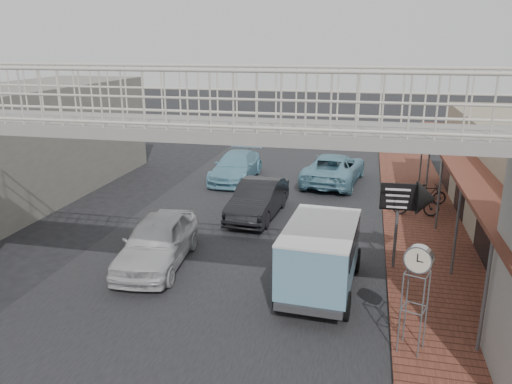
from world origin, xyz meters
The scene contains 14 objects.
ground centered at (0.00, 0.00, 0.00)m, with size 120.00×120.00×0.00m, color black.
road_strip centered at (0.00, 0.00, 0.01)m, with size 10.00×60.00×0.01m, color black.
sidewalk centered at (6.50, 3.00, 0.05)m, with size 3.00×40.00×0.10m, color brown.
footbridge centered at (0.00, -4.00, 3.18)m, with size 16.40×2.40×6.34m.
building_far_left centered at (-11.00, 6.00, 2.50)m, with size 5.00×14.00×5.00m, color gray.
white_hatchback centered at (-2.14, -0.06, 0.78)m, with size 1.84×4.57×1.56m, color silver.
dark_sedan centered at (0.00, 5.12, 0.74)m, with size 1.56×4.48×1.48m, color black.
angkot_curb centered at (2.64, 10.99, 0.75)m, with size 2.49×5.40×1.50m, color #689FB5.
angkot_far centered at (-2.34, 10.49, 0.70)m, with size 1.97×4.86×1.41m, color #70ABC3.
angkot_van centered at (3.10, -0.72, 1.31)m, with size 2.16×4.32×2.06m.
motorcycle_near centered at (6.26, 6.40, 0.58)m, with size 0.64×1.83×0.96m, color black.
motorcycle_far centered at (6.92, 7.92, 0.56)m, with size 0.43×1.53×0.92m, color black.
street_clock centered at (5.40, -3.31, 2.22)m, with size 0.66×0.62×2.56m.
arrow_sign centered at (5.89, 1.17, 2.36)m, with size 1.63×1.03×2.80m.
Camera 1 is at (4.13, -13.72, 6.80)m, focal length 35.00 mm.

